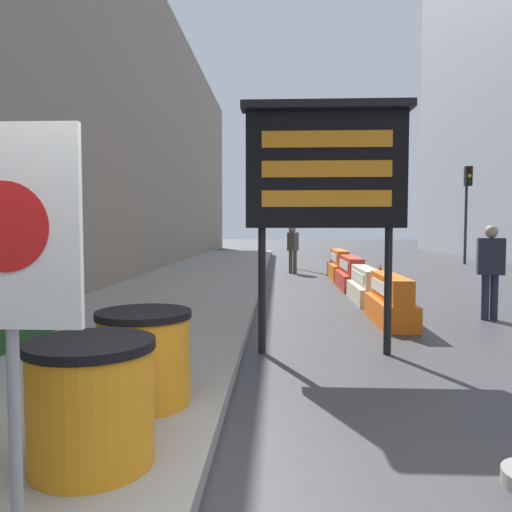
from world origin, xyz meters
TOP-DOWN VIEW (x-y plane):
  - building_left_facade at (-4.02, 9.80)m, footprint 0.40×50.40m
  - barrel_drum_foreground at (-0.71, 0.41)m, footprint 0.81×0.81m
  - barrel_drum_middle at (-0.68, 1.51)m, footprint 0.81×0.81m
  - warning_sign at (-0.81, -0.34)m, footprint 0.72×0.08m
  - message_board at (1.07, 3.85)m, footprint 2.17×0.36m
  - jersey_barrier_orange_far at (2.39, 5.99)m, footprint 0.57×1.90m
  - jersey_barrier_cream at (2.39, 8.47)m, footprint 0.56×2.03m
  - jersey_barrier_red_striped at (2.39, 10.68)m, footprint 0.62×2.08m
  - jersey_barrier_orange_near at (2.39, 13.27)m, footprint 0.59×2.04m
  - traffic_cone_near at (2.86, 12.65)m, footprint 0.31×0.31m
  - traffic_cone_mid at (3.43, 11.99)m, footprint 0.33×0.33m
  - traffic_light_near_curb at (0.93, 17.12)m, footprint 0.28×0.45m
  - traffic_light_far_side at (8.63, 19.51)m, footprint 0.28×0.45m
  - pedestrian_worker at (4.22, 6.35)m, footprint 0.50×0.37m
  - pedestrian_passerby at (0.96, 14.98)m, footprint 0.42×0.51m

SIDE VIEW (x-z plane):
  - traffic_cone_near at x=2.86m, z-range -0.01..0.55m
  - traffic_cone_mid at x=3.43m, z-range -0.01..0.58m
  - jersey_barrier_cream at x=2.39m, z-range -0.04..0.71m
  - jersey_barrier_orange_far at x=2.39m, z-range -0.05..0.78m
  - jersey_barrier_red_striped at x=2.39m, z-range -0.05..0.81m
  - jersey_barrier_orange_near at x=2.39m, z-range -0.05..0.86m
  - barrel_drum_foreground at x=-0.71m, z-range 0.16..0.96m
  - barrel_drum_middle at x=-0.68m, z-range 0.16..0.96m
  - pedestrian_passerby at x=0.96m, z-range 0.15..1.82m
  - pedestrian_worker at x=4.22m, z-range 0.15..1.84m
  - warning_sign at x=-0.81m, z-range 0.55..2.55m
  - message_board at x=1.07m, z-range 0.78..4.02m
  - traffic_light_near_curb at x=0.93m, z-range 0.90..4.89m
  - traffic_light_far_side at x=8.63m, z-range 0.94..5.19m
  - building_left_facade at x=-4.02m, z-range 0.00..10.27m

